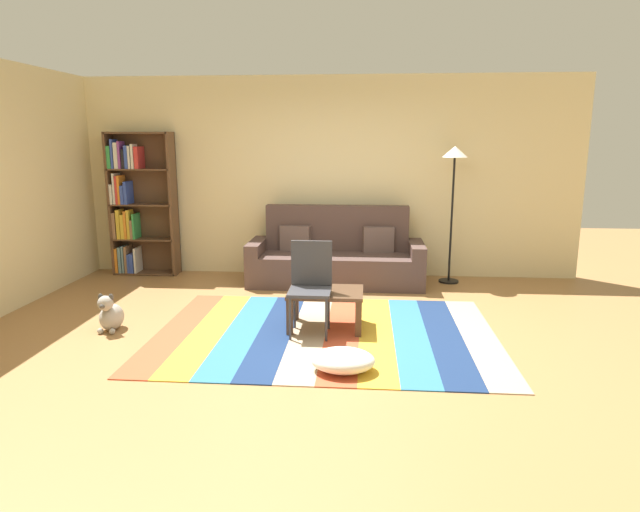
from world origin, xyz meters
TOP-DOWN VIEW (x-y plane):
  - ground_plane at (0.00, 0.00)m, footprint 14.00×14.00m
  - back_wall at (0.00, 2.55)m, footprint 6.80×0.10m
  - left_wall at (-3.40, 0.75)m, footprint 0.10×5.50m
  - rug at (0.15, 0.05)m, footprint 3.29×2.38m
  - couch at (0.14, 2.02)m, footprint 2.26×0.80m
  - bookshelf at (-2.66, 2.31)m, footprint 0.90×0.28m
  - coffee_table at (0.14, 0.21)m, footprint 0.74×0.54m
  - pouf at (0.35, -0.84)m, footprint 0.52×0.41m
  - dog at (-1.98, -0.02)m, footprint 0.22×0.35m
  - standing_lamp at (1.64, 2.17)m, footprint 0.32×0.32m
  - tv_remote at (0.08, 0.21)m, footprint 0.07×0.16m
  - folding_chair at (0.00, 0.09)m, footprint 0.40×0.40m

SIDE VIEW (x-z plane):
  - ground_plane at x=0.00m, z-range 0.00..0.00m
  - rug at x=0.15m, z-range 0.00..0.01m
  - pouf at x=0.35m, z-range 0.01..0.19m
  - dog at x=-1.98m, z-range -0.04..0.36m
  - coffee_table at x=0.14m, z-range 0.13..0.52m
  - couch at x=0.14m, z-range -0.16..0.84m
  - tv_remote at x=0.08m, z-range 0.39..0.41m
  - folding_chair at x=0.00m, z-range 0.08..0.98m
  - bookshelf at x=-2.66m, z-range -0.01..1.96m
  - back_wall at x=0.00m, z-range 0.00..2.70m
  - left_wall at x=-3.40m, z-range 0.00..2.70m
  - standing_lamp at x=1.64m, z-range 0.60..2.37m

